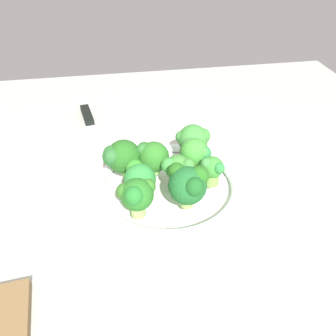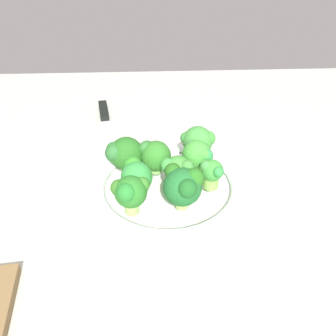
# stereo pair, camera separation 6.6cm
# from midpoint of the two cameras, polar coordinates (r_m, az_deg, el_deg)

# --- Properties ---
(ground_plane) EXTENTS (1.30, 1.30, 0.03)m
(ground_plane) POSITION_cam_midpoint_polar(r_m,az_deg,el_deg) (0.69, -2.49, -6.12)
(ground_plane) COLOR #B2B2A5
(bowl) EXTENTS (0.27, 0.27, 0.03)m
(bowl) POSITION_cam_midpoint_polar(r_m,az_deg,el_deg) (0.68, -2.75, -3.19)
(bowl) COLOR white
(bowl) RESTS_ON ground_plane
(broccoli_floret_0) EXTENTS (0.06, 0.06, 0.07)m
(broccoli_floret_0) POSITION_cam_midpoint_polar(r_m,az_deg,el_deg) (0.68, 1.55, 2.44)
(broccoli_floret_0) COLOR #7EBD5A
(broccoli_floret_0) RESTS_ON bowl
(broccoli_floret_1) EXTENTS (0.06, 0.06, 0.07)m
(broccoli_floret_1) POSITION_cam_midpoint_polar(r_m,az_deg,el_deg) (0.68, -5.31, 1.83)
(broccoli_floret_1) COLOR #83C65A
(broccoli_floret_1) RESTS_ON bowl
(broccoli_floret_2) EXTENTS (0.05, 0.06, 0.07)m
(broccoli_floret_2) POSITION_cam_midpoint_polar(r_m,az_deg,el_deg) (0.62, -7.69, -1.74)
(broccoli_floret_2) COLOR #7DB558
(broccoli_floret_2) RESTS_ON bowl
(broccoli_floret_3) EXTENTS (0.07, 0.06, 0.07)m
(broccoli_floret_3) POSITION_cam_midpoint_polar(r_m,az_deg,el_deg) (0.71, 1.38, 4.40)
(broccoli_floret_3) COLOR #88BE50
(broccoli_floret_3) RESTS_ON bowl
(broccoli_floret_4) EXTENTS (0.04, 0.04, 0.06)m
(broccoli_floret_4) POSITION_cam_midpoint_polar(r_m,az_deg,el_deg) (0.65, 4.21, -0.38)
(broccoli_floret_4) COLOR #84C04F
(broccoli_floret_4) RESTS_ON bowl
(broccoli_floret_5) EXTENTS (0.06, 0.05, 0.06)m
(broccoli_floret_5) POSITION_cam_midpoint_polar(r_m,az_deg,el_deg) (0.65, -1.39, -0.11)
(broccoli_floret_5) COLOR #7BBB51
(broccoli_floret_5) RESTS_ON bowl
(broccoli_floret_6) EXTENTS (0.07, 0.07, 0.08)m
(broccoli_floret_6) POSITION_cam_midpoint_polar(r_m,az_deg,el_deg) (0.59, 0.13, -2.72)
(broccoli_floret_6) COLOR #A2CE64
(broccoli_floret_6) RESTS_ON bowl
(broccoli_floret_7) EXTENTS (0.06, 0.06, 0.07)m
(broccoli_floret_7) POSITION_cam_midpoint_polar(r_m,az_deg,el_deg) (0.58, -8.28, -4.35)
(broccoli_floret_7) COLOR #A2CE6A
(broccoli_floret_7) RESTS_ON bowl
(broccoli_floret_8) EXTENTS (0.07, 0.06, 0.07)m
(broccoli_floret_8) POSITION_cam_midpoint_polar(r_m,az_deg,el_deg) (0.68, -10.29, 1.69)
(broccoli_floret_8) COLOR #7EB74E
(broccoli_floret_8) RESTS_ON bowl
(knife) EXTENTS (0.07, 0.27, 0.01)m
(knife) POSITION_cam_midpoint_polar(r_m,az_deg,el_deg) (0.94, -14.24, 6.69)
(knife) COLOR silver
(knife) RESTS_ON ground_plane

